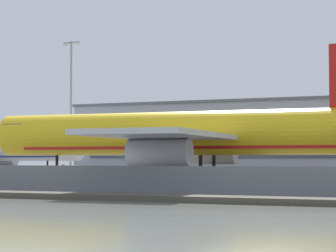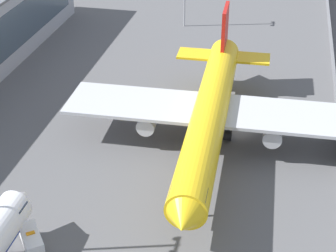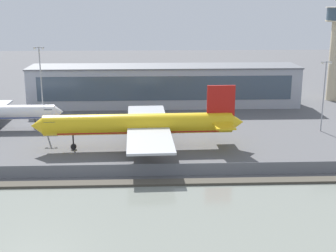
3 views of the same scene
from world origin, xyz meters
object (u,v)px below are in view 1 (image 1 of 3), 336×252
Objects in this scene: cargo_jet_yellow at (187,135)px; baggage_tug at (305,177)px; apron_light_mast_apron_east at (71,102)px; ops_van at (64,172)px.

cargo_jet_yellow is 24.61m from baggage_tug.
apron_light_mast_apron_east reaches higher than cargo_jet_yellow.
baggage_tug is at bearing 64.97° from cargo_jet_yellow.
cargo_jet_yellow is at bearing -115.03° from baggage_tug.
ops_van is 0.23× the size of apron_light_mast_apron_east.
cargo_jet_yellow is 15.40× the size of baggage_tug.
ops_van is (-27.48, 17.94, -4.92)m from cargo_jet_yellow.
baggage_tug is 37.84m from ops_van.
cargo_jet_yellow is 33.18m from ops_van.
cargo_jet_yellow is 10.01× the size of ops_van.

